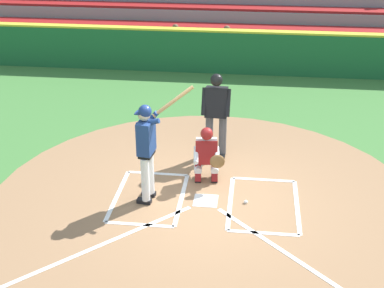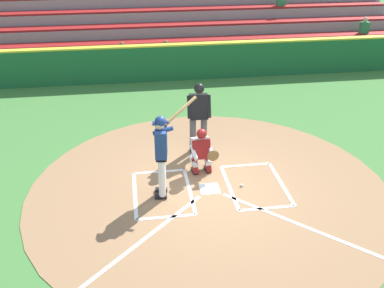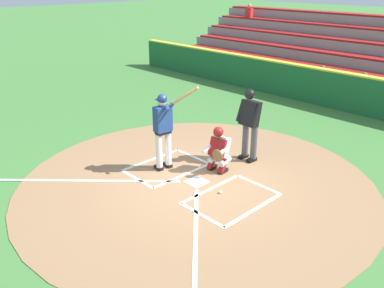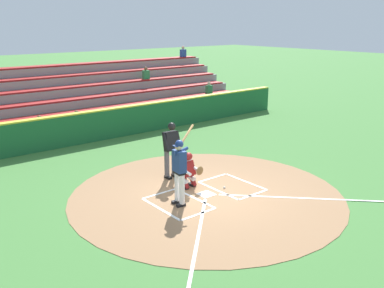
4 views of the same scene
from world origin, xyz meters
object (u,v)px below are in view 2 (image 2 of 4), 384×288
Objects in this scene: catcher at (202,150)px; baseball at (242,185)px; plate_umpire at (199,113)px; batter at (162,150)px.

catcher is 1.23m from baseball.
catcher is at bearing 85.13° from plate_umpire.
batter reaches higher than plate_umpire.
batter reaches higher than baseball.
plate_umpire is at bearing -68.65° from baseball.
batter is at bearing 2.27° from baseball.
catcher is at bearing -44.76° from baseball.
plate_umpire reaches higher than baseball.
batter is at bearing 60.03° from plate_umpire.
batter is 28.76× the size of baseball.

